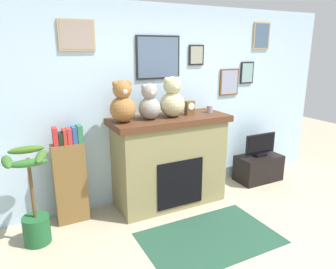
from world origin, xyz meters
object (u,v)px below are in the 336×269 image
object	(u,v)px
television	(260,145)
tv_stand	(258,168)
teddy_bear_grey	(150,103)
candle_jar	(210,109)
fireplace	(169,160)
teddy_bear_brown	(172,99)
mantel_clock	(190,108)
bookshelf	(70,178)
potted_plant	(33,207)
teddy_bear_tan	(123,103)

from	to	relation	value
television	tv_stand	bearing A→B (deg)	90.00
teddy_bear_grey	candle_jar	bearing A→B (deg)	0.04
fireplace	candle_jar	xyz separation A→B (m)	(0.61, -0.02, 0.64)
fireplace	teddy_bear_brown	xyz separation A→B (m)	(0.03, -0.02, 0.82)
tv_stand	mantel_clock	distance (m)	1.70
bookshelf	mantel_clock	distance (m)	1.73
bookshelf	teddy_bear_brown	bearing A→B (deg)	-5.27
mantel_clock	teddy_bear_grey	xyz separation A→B (m)	(-0.57, 0.00, 0.11)
fireplace	tv_stand	distance (m)	1.65
teddy_bear_grey	teddy_bear_brown	xyz separation A→B (m)	(0.32, -0.00, 0.03)
mantel_clock	teddy_bear_brown	bearing A→B (deg)	179.86
bookshelf	tv_stand	bearing A→B (deg)	-1.99
television	mantel_clock	distance (m)	1.49
television	bookshelf	bearing A→B (deg)	177.98
potted_plant	teddy_bear_tan	size ratio (longest dim) A/B	2.12
bookshelf	potted_plant	xyz separation A→B (m)	(-0.44, -0.28, -0.13)
fireplace	mantel_clock	world-z (taller)	mantel_clock
television	candle_jar	size ratio (longest dim) A/B	5.71
candle_jar	teddy_bear_tan	distance (m)	1.25
bookshelf	teddy_bear_grey	distance (m)	1.30
mantel_clock	teddy_bear_tan	size ratio (longest dim) A/B	0.37
bookshelf	tv_stand	distance (m)	2.90
television	candle_jar	world-z (taller)	candle_jar
television	candle_jar	bearing A→B (deg)	-178.94
candle_jar	mantel_clock	world-z (taller)	mantel_clock
tv_stand	television	bearing A→B (deg)	-90.00
potted_plant	tv_stand	size ratio (longest dim) A/B	1.47
candle_jar	teddy_bear_brown	world-z (taller)	teddy_bear_brown
teddy_bear_grey	tv_stand	bearing A→B (deg)	0.62
potted_plant	candle_jar	size ratio (longest dim) A/B	10.73
potted_plant	teddy_bear_brown	bearing A→B (deg)	5.34
fireplace	tv_stand	size ratio (longest dim) A/B	2.17
potted_plant	tv_stand	xyz separation A→B (m)	(3.32, 0.18, -0.22)
fireplace	potted_plant	size ratio (longest dim) A/B	1.47
potted_plant	television	bearing A→B (deg)	3.14
tv_stand	fireplace	bearing A→B (deg)	-179.93
potted_plant	teddy_bear_brown	xyz separation A→B (m)	(1.75, 0.16, 1.00)
mantel_clock	candle_jar	bearing A→B (deg)	0.23
teddy_bear_tan	fireplace	bearing A→B (deg)	1.67
fireplace	tv_stand	xyz separation A→B (m)	(1.60, 0.00, -0.40)
potted_plant	bookshelf	bearing A→B (deg)	32.72
bookshelf	teddy_bear_brown	distance (m)	1.57
mantel_clock	teddy_bear_grey	distance (m)	0.58
teddy_bear_tan	teddy_bear_grey	world-z (taller)	teddy_bear_tan
candle_jar	teddy_bear_brown	size ratio (longest dim) A/B	0.19
fireplace	teddy_bear_tan	bearing A→B (deg)	-178.33
bookshelf	candle_jar	size ratio (longest dim) A/B	12.15
candle_jar	mantel_clock	bearing A→B (deg)	-179.77
fireplace	teddy_bear_tan	world-z (taller)	teddy_bear_tan
fireplace	teddy_bear_tan	size ratio (longest dim) A/B	3.12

